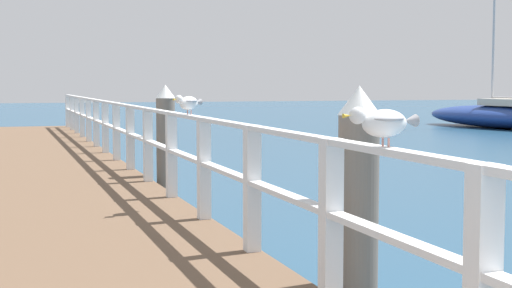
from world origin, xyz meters
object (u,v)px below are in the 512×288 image
(seagull_foreground, at_px, (383,122))
(seagull_background, at_px, (188,102))
(boat_0, at_px, (500,115))
(dock_piling_near, at_px, (358,223))
(dock_piling_far, at_px, (166,148))

(seagull_foreground, relative_size, seagull_background, 1.20)
(seagull_foreground, relative_size, boat_0, 0.04)
(seagull_foreground, distance_m, boat_0, 30.94)
(dock_piling_near, height_order, boat_0, boat_0)
(dock_piling_near, distance_m, seagull_foreground, 1.38)
(boat_0, bearing_deg, seagull_background, -140.31)
(dock_piling_near, height_order, seagull_foreground, dock_piling_near)
(dock_piling_far, relative_size, seagull_background, 4.82)
(dock_piling_far, xyz_separation_m, boat_0, (18.22, 17.04, -0.41))
(dock_piling_far, bearing_deg, seagull_foreground, -92.91)
(seagull_foreground, bearing_deg, seagull_background, -10.29)
(seagull_background, bearing_deg, dock_piling_near, 146.64)
(dock_piling_near, relative_size, dock_piling_far, 1.00)
(dock_piling_near, relative_size, seagull_background, 4.82)
(seagull_foreground, bearing_deg, dock_piling_near, -29.91)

